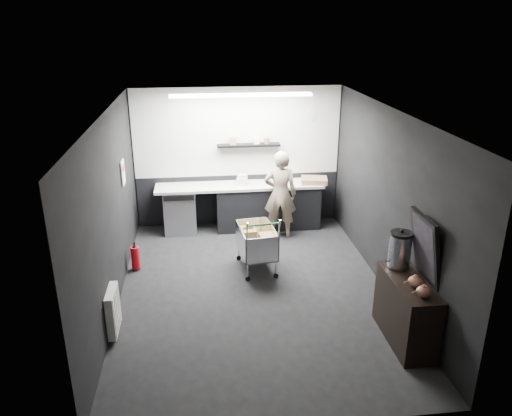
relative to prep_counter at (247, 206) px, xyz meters
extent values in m
plane|color=black|center=(-0.14, -2.42, -0.46)|extent=(5.50, 5.50, 0.00)
plane|color=silver|center=(-0.14, -2.42, 2.24)|extent=(5.50, 5.50, 0.00)
plane|color=black|center=(-0.14, 0.33, 0.89)|extent=(5.50, 0.00, 5.50)
plane|color=black|center=(-0.14, -5.17, 0.89)|extent=(5.50, 0.00, 5.50)
plane|color=black|center=(-2.14, -2.42, 0.89)|extent=(0.00, 5.50, 5.50)
plane|color=black|center=(1.86, -2.42, 0.89)|extent=(0.00, 5.50, 5.50)
cube|color=silver|center=(-0.14, 0.31, 1.39)|extent=(3.95, 0.02, 1.70)
cube|color=black|center=(-0.14, 0.31, 0.04)|extent=(3.95, 0.02, 1.00)
cube|color=black|center=(0.06, 0.20, 1.16)|extent=(1.20, 0.22, 0.04)
cylinder|color=white|center=(1.26, 0.30, 1.69)|extent=(0.20, 0.03, 0.20)
cube|color=white|center=(-2.12, -1.12, 1.09)|extent=(0.02, 0.30, 0.40)
cube|color=red|center=(-2.11, -1.12, 1.16)|extent=(0.02, 0.22, 0.10)
cube|color=white|center=(-2.08, -3.32, -0.11)|extent=(0.10, 0.50, 0.60)
cube|color=white|center=(-0.14, -0.57, 2.21)|extent=(2.40, 0.20, 0.04)
cube|color=black|center=(0.41, 0.00, -0.03)|extent=(2.00, 0.56, 0.85)
cube|color=silver|center=(-0.14, 0.00, 0.42)|extent=(3.20, 0.60, 0.05)
cube|color=#9EA0A5|center=(-1.29, 0.00, -0.03)|extent=(0.60, 0.58, 0.85)
cube|color=black|center=(-1.29, -0.30, 0.32)|extent=(0.56, 0.02, 0.10)
imported|color=#BFB298|center=(0.58, -0.45, 0.37)|extent=(0.67, 0.51, 1.66)
cube|color=silver|center=(-0.01, -1.73, -0.15)|extent=(0.62, 0.89, 0.02)
cube|color=silver|center=(-0.27, -1.73, 0.06)|extent=(0.11, 0.83, 0.44)
cube|color=silver|center=(0.25, -1.73, 0.06)|extent=(0.11, 0.83, 0.44)
cube|color=silver|center=(-0.01, -2.13, 0.06)|extent=(0.54, 0.08, 0.44)
cube|color=silver|center=(-0.01, -1.32, 0.06)|extent=(0.54, 0.08, 0.44)
cylinder|color=silver|center=(-0.24, -2.10, -0.29)|extent=(0.02, 0.02, 0.29)
cylinder|color=silver|center=(0.22, -2.10, -0.29)|extent=(0.02, 0.02, 0.29)
cylinder|color=silver|center=(-0.24, -1.35, -0.29)|extent=(0.02, 0.02, 0.29)
cylinder|color=silver|center=(0.22, -1.35, -0.29)|extent=(0.02, 0.02, 0.29)
cylinder|color=#24842C|center=(-0.01, -2.19, 0.52)|extent=(0.54, 0.09, 0.03)
cube|color=olive|center=(-0.13, -1.63, 0.04)|extent=(0.26, 0.32, 0.37)
cube|color=olive|center=(0.12, -1.85, 0.02)|extent=(0.24, 0.30, 0.33)
cylinder|color=black|center=(-0.24, -2.10, -0.42)|extent=(0.08, 0.04, 0.08)
cylinder|color=black|center=(-0.24, -1.35, -0.42)|extent=(0.08, 0.04, 0.08)
cylinder|color=black|center=(0.22, -2.10, -0.42)|extent=(0.08, 0.04, 0.08)
cylinder|color=black|center=(0.22, -1.35, -0.42)|extent=(0.08, 0.04, 0.08)
cube|color=black|center=(1.63, -3.88, -0.03)|extent=(0.43, 1.14, 0.85)
cylinder|color=silver|center=(1.63, -3.50, 0.63)|extent=(0.28, 0.28, 0.44)
cylinder|color=black|center=(1.63, -3.50, 0.87)|extent=(0.28, 0.28, 0.04)
sphere|color=black|center=(1.63, -3.50, 0.91)|extent=(0.05, 0.05, 0.05)
ellipsoid|color=brown|center=(1.63, -4.02, 0.47)|extent=(0.17, 0.17, 0.14)
ellipsoid|color=brown|center=(1.63, -4.26, 0.47)|extent=(0.17, 0.17, 0.14)
cube|color=black|center=(1.80, -3.83, 0.82)|extent=(0.20, 0.66, 0.85)
cube|color=black|center=(1.78, -3.83, 0.82)|extent=(0.14, 0.57, 0.73)
cylinder|color=red|center=(-1.99, -1.53, -0.24)|extent=(0.14, 0.14, 0.38)
cone|color=black|center=(-1.99, -1.53, -0.03)|extent=(0.10, 0.10, 0.06)
cylinder|color=black|center=(-1.99, -1.53, 0.01)|extent=(0.03, 0.03, 0.06)
cube|color=#8F6A4C|center=(1.31, -0.05, 0.49)|extent=(0.56, 0.46, 0.10)
cylinder|color=beige|center=(-0.08, 0.00, 0.54)|extent=(0.20, 0.20, 0.20)
cube|color=white|center=(-0.10, -0.05, 0.52)|extent=(0.21, 0.19, 0.15)
camera|label=1|loc=(-0.89, -9.03, 3.44)|focal=35.00mm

